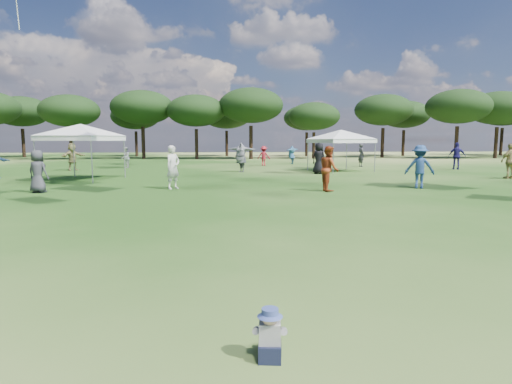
% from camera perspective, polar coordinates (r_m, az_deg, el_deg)
% --- Properties ---
extents(tree_line, '(108.78, 17.63, 7.77)m').
position_cam_1_polar(tree_line, '(49.53, -1.99, 10.86)').
color(tree_line, black).
rests_on(tree_line, ground).
extents(tent_left, '(6.34, 6.34, 3.17)m').
position_cam_1_polar(tent_left, '(23.91, -22.36, 8.09)').
color(tent_left, gray).
rests_on(tent_left, ground).
extents(tent_right, '(6.35, 6.35, 3.01)m').
position_cam_1_polar(tent_right, '(28.67, 11.26, 7.89)').
color(tent_right, gray).
rests_on(tent_right, ground).
extents(toddler, '(0.35, 0.38, 0.50)m').
position_cam_1_polar(toddler, '(4.24, 1.86, -18.66)').
color(toddler, black).
rests_on(toddler, ground).
extents(festival_crowd, '(30.02, 20.77, 1.90)m').
position_cam_1_polar(festival_crowd, '(26.20, -0.94, 4.42)').
color(festival_crowd, navy).
rests_on(festival_crowd, ground).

